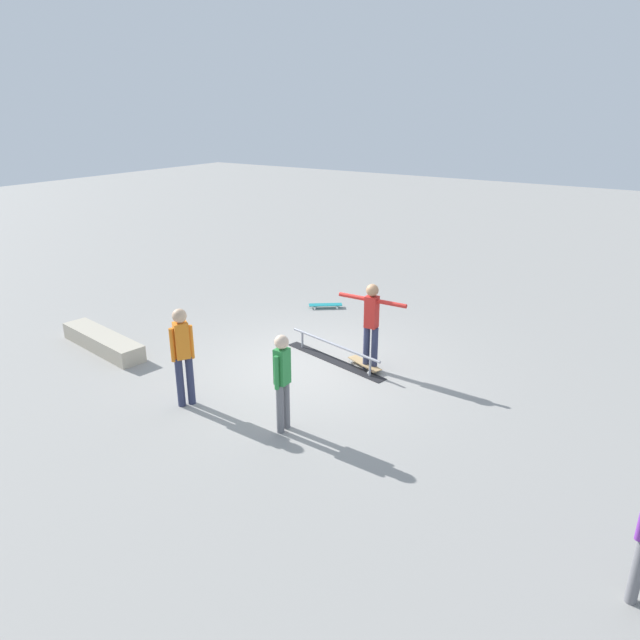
{
  "coord_description": "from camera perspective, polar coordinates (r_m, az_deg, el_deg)",
  "views": [
    {
      "loc": [
        -5.58,
        8.17,
        4.61
      ],
      "look_at": [
        -0.26,
        0.06,
        1.0
      ],
      "focal_mm": 32.45,
      "sensor_mm": 36.0,
      "label": 1
    }
  ],
  "objects": [
    {
      "name": "bystander_green_shirt",
      "position": [
        8.51,
        -3.73,
        -5.69
      ],
      "size": [
        0.21,
        0.35,
        1.54
      ],
      "rotation": [
        0.0,
        0.0,
        1.59
      ],
      "color": "slate",
      "rests_on": "ground_plane"
    },
    {
      "name": "bystander_orange_shirt",
      "position": [
        9.44,
        -13.4,
        -3.08
      ],
      "size": [
        0.28,
        0.36,
        1.66
      ],
      "rotation": [
        0.0,
        0.0,
        1.02
      ],
      "color": "#2D3351",
      "rests_on": "ground_plane"
    },
    {
      "name": "skate_ledge",
      "position": [
        12.38,
        -20.63,
        -2.01
      ],
      "size": [
        2.4,
        0.86,
        0.33
      ],
      "primitive_type": "cube",
      "rotation": [
        0.0,
        0.0,
        -0.15
      ],
      "color": "#B2A893",
      "rests_on": "ground_plane"
    },
    {
      "name": "skater_main",
      "position": [
        10.48,
        5.09,
        -0.07
      ],
      "size": [
        1.33,
        0.23,
        1.65
      ],
      "rotation": [
        0.0,
        0.0,
        0.03
      ],
      "color": "#2D3351",
      "rests_on": "ground_plane"
    },
    {
      "name": "loose_skateboard_teal",
      "position": [
        13.99,
        0.55,
        1.5
      ],
      "size": [
        0.76,
        0.64,
        0.09
      ],
      "rotation": [
        0.0,
        0.0,
        0.65
      ],
      "color": "teal",
      "rests_on": "ground_plane"
    },
    {
      "name": "grind_rail",
      "position": [
        11.06,
        1.42,
        -3.32
      ],
      "size": [
        2.42,
        0.77,
        0.37
      ],
      "rotation": [
        0.0,
        0.0,
        -0.22
      ],
      "color": "black",
      "rests_on": "ground_plane"
    },
    {
      "name": "ground_plane",
      "position": [
        10.92,
        -0.96,
        -4.57
      ],
      "size": [
        60.0,
        60.0,
        0.0
      ],
      "primitive_type": "plane",
      "color": "gray"
    },
    {
      "name": "skateboard_main",
      "position": [
        10.87,
        4.41,
        -4.33
      ],
      "size": [
        0.81,
        0.5,
        0.09
      ],
      "rotation": [
        0.0,
        0.0,
        5.87
      ],
      "color": "tan",
      "rests_on": "ground_plane"
    }
  ]
}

